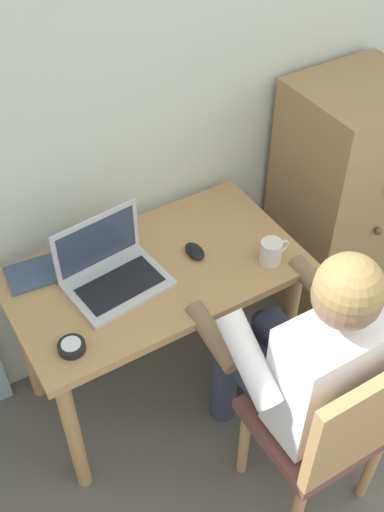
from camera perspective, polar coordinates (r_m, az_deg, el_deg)
wall_back at (r=2.31m, az=-3.63°, el=15.78°), size 4.80×0.05×2.50m
desk at (r=2.37m, az=-3.33°, el=-3.23°), size 1.07×0.60×0.72m
dresser at (r=2.89m, az=13.44°, el=4.93°), size 0.51×0.48×1.14m
chair at (r=2.19m, az=12.57°, el=-14.93°), size 0.42×0.40×0.89m
person_seated at (r=2.11m, az=10.11°, el=-8.84°), size 0.53×0.59×1.21m
laptop at (r=2.22m, az=-7.38°, el=-1.28°), size 0.37×0.29×0.24m
computer_mouse at (r=2.32m, az=0.24°, el=0.44°), size 0.06×0.10×0.03m
desk_clock at (r=2.06m, az=-10.93°, el=-8.13°), size 0.09×0.09×0.03m
notebook_pad at (r=2.32m, az=-13.97°, el=-1.50°), size 0.22×0.17×0.01m
coffee_mug at (r=2.29m, az=7.26°, el=0.38°), size 0.12×0.08×0.09m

